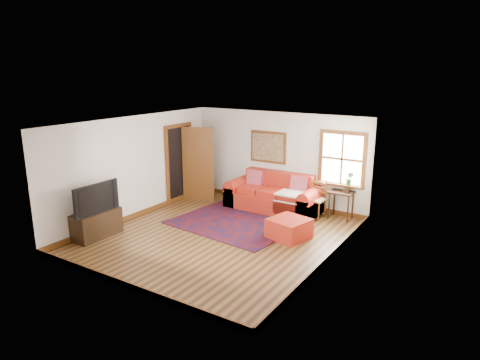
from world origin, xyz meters
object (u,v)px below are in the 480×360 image
Objects in this scene: side_table at (341,196)px; ladder_back_chair at (316,197)px; media_cabinet at (97,224)px; red_ottoman at (289,228)px; red_leather_sofa at (274,198)px.

side_table is 0.60m from ladder_back_chair.
red_ottoman is at bearing 31.42° from media_cabinet.
media_cabinet is at bearing -133.22° from ladder_back_chair.
red_leather_sofa is 2.59× the size of ladder_back_chair.
side_table is 0.73× the size of ladder_back_chair.
side_table is (0.52, 1.81, 0.35)m from red_ottoman.
side_table reaches higher than media_cabinet.
red_ottoman is at bearing -88.71° from ladder_back_chair.
media_cabinet is at bearing -122.45° from red_leather_sofa.
media_cabinet is (-4.10, -4.00, -0.27)m from side_table.
red_leather_sofa is 4.44m from media_cabinet.
side_table is (1.72, 0.25, 0.25)m from red_leather_sofa.
media_cabinet is at bearing -135.72° from side_table.
media_cabinet is (-3.58, -2.19, 0.07)m from red_ottoman.
media_cabinet is at bearing -135.26° from red_ottoman.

